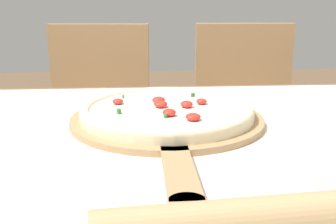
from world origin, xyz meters
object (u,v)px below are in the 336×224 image
(rolling_pin, at_px, (246,222))
(chair_left, at_px, (99,127))
(pizza, at_px, (167,110))
(pizza_peel, at_px, (168,122))
(chair_right, at_px, (245,124))

(rolling_pin, distance_m, chair_left, 1.22)
(pizza, bearing_deg, rolling_pin, -83.33)
(pizza_peel, height_order, pizza, pizza)
(pizza_peel, distance_m, chair_right, 0.86)
(pizza, xyz_separation_m, rolling_pin, (0.05, -0.44, 0.00))
(pizza_peel, bearing_deg, rolling_pin, -83.02)
(rolling_pin, bearing_deg, chair_left, 102.79)
(chair_left, bearing_deg, rolling_pin, -73.00)
(pizza, relative_size, rolling_pin, 0.86)
(pizza_peel, relative_size, rolling_pin, 1.43)
(chair_left, distance_m, chair_right, 0.57)
(chair_left, bearing_deg, pizza_peel, -69.81)
(chair_right, bearing_deg, pizza, -112.82)
(pizza, bearing_deg, chair_right, 63.91)
(pizza, relative_size, chair_left, 0.39)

